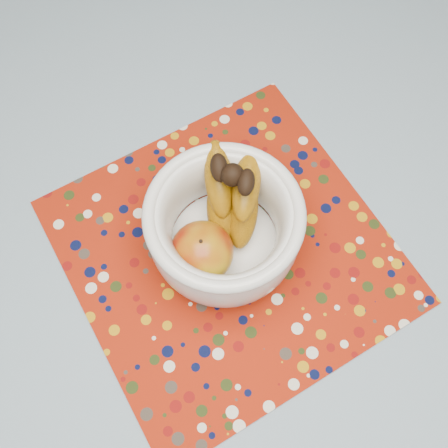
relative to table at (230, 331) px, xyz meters
name	(u,v)px	position (x,y,z in m)	size (l,w,h in m)	color
table	(230,331)	(0.00, 0.00, 0.00)	(1.20, 1.20, 0.75)	brown
tablecloth	(231,319)	(0.00, 0.00, 0.08)	(1.32, 1.32, 0.01)	slate
placemat	(228,251)	(0.00, 0.10, 0.09)	(0.45, 0.45, 0.00)	maroon
fruit_bowl	(226,223)	(0.00, 0.11, 0.17)	(0.21, 0.22, 0.17)	silver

